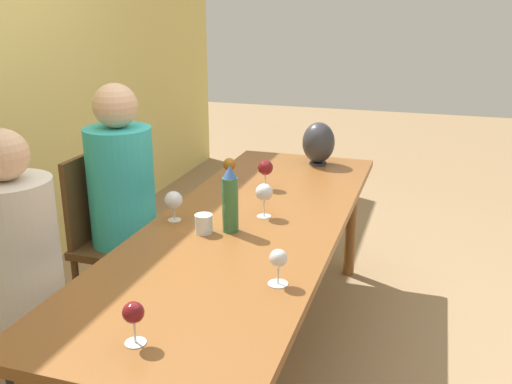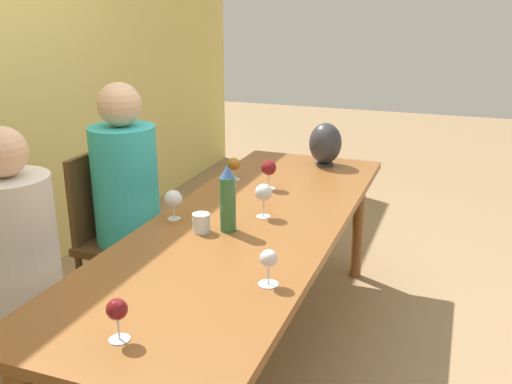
{
  "view_description": "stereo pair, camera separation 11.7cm",
  "coord_description": "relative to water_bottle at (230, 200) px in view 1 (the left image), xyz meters",
  "views": [
    {
      "loc": [
        -2.23,
        -0.75,
        1.66
      ],
      "look_at": [
        0.12,
        0.0,
        0.84
      ],
      "focal_mm": 40.0,
      "sensor_mm": 36.0,
      "label": 1
    },
    {
      "loc": [
        -2.19,
        -0.86,
        1.66
      ],
      "look_at": [
        0.12,
        0.0,
        0.84
      ],
      "focal_mm": 40.0,
      "sensor_mm": 36.0,
      "label": 2
    }
  ],
  "objects": [
    {
      "name": "person_near",
      "position": [
        -0.49,
        0.68,
        -0.21
      ],
      "size": [
        0.32,
        0.32,
        1.23
      ],
      "color": "#2D2D38",
      "rests_on": "ground_plane"
    },
    {
      "name": "chair_near",
      "position": [
        -0.49,
        0.76,
        -0.37
      ],
      "size": [
        0.44,
        0.44,
        0.93
      ],
      "color": "brown",
      "rests_on": "ground_plane"
    },
    {
      "name": "chair_far",
      "position": [
        0.3,
        0.76,
        -0.37
      ],
      "size": [
        0.44,
        0.44,
        0.93
      ],
      "color": "brown",
      "rests_on": "ground_plane"
    },
    {
      "name": "water_tumbler",
      "position": [
        -0.05,
        0.1,
        -0.1
      ],
      "size": [
        0.08,
        0.08,
        0.08
      ],
      "color": "silver",
      "rests_on": "dining_table"
    },
    {
      "name": "wine_glass_1",
      "position": [
        0.04,
        0.28,
        -0.05
      ],
      "size": [
        0.08,
        0.08,
        0.14
      ],
      "color": "silver",
      "rests_on": "dining_table"
    },
    {
      "name": "person_far",
      "position": [
        0.3,
        0.68,
        -0.18
      ],
      "size": [
        0.33,
        0.33,
        1.29
      ],
      "color": "#2D2D38",
      "rests_on": "ground_plane"
    },
    {
      "name": "wine_glass_5",
      "position": [
        -0.87,
        -0.03,
        -0.05
      ],
      "size": [
        0.06,
        0.06,
        0.13
      ],
      "color": "silver",
      "rests_on": "dining_table"
    },
    {
      "name": "water_bottle",
      "position": [
        0.0,
        0.0,
        0.0
      ],
      "size": [
        0.07,
        0.07,
        0.29
      ],
      "color": "#336638",
      "rests_on": "dining_table"
    },
    {
      "name": "wine_glass_0",
      "position": [
        0.68,
        0.25,
        -0.05
      ],
      "size": [
        0.07,
        0.07,
        0.12
      ],
      "color": "silver",
      "rests_on": "dining_table"
    },
    {
      "name": "ground_plane",
      "position": [
        0.13,
        -0.04,
        -0.88
      ],
      "size": [
        14.0,
        14.0,
        0.0
      ],
      "primitive_type": "plane",
      "color": "#937551"
    },
    {
      "name": "wine_glass_3",
      "position": [
        0.6,
        0.03,
        -0.03
      ],
      "size": [
        0.08,
        0.08,
        0.15
      ],
      "color": "silver",
      "rests_on": "dining_table"
    },
    {
      "name": "vase",
      "position": [
        1.14,
        -0.14,
        -0.01
      ],
      "size": [
        0.19,
        0.19,
        0.25
      ],
      "color": "#2D2D33",
      "rests_on": "dining_table"
    },
    {
      "name": "wine_glass_2",
      "position": [
        0.21,
        -0.09,
        -0.03
      ],
      "size": [
        0.08,
        0.08,
        0.16
      ],
      "color": "silver",
      "rests_on": "dining_table"
    },
    {
      "name": "dining_table",
      "position": [
        0.13,
        -0.04,
        -0.21
      ],
      "size": [
        2.41,
        0.82,
        0.74
      ],
      "color": "brown",
      "rests_on": "ground_plane"
    },
    {
      "name": "wine_glass_4",
      "position": [
        -0.4,
        -0.32,
        -0.05
      ],
      "size": [
        0.07,
        0.07,
        0.13
      ],
      "color": "silver",
      "rests_on": "dining_table"
    }
  ]
}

